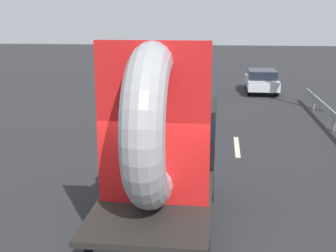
# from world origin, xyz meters

# --- Properties ---
(ground_plane) EXTENTS (120.00, 120.00, 0.00)m
(ground_plane) POSITION_xyz_m (0.00, 0.00, 0.00)
(ground_plane) COLOR #28282B
(flatbed_truck) EXTENTS (2.02, 5.16, 3.83)m
(flatbed_truck) POSITION_xyz_m (0.01, 0.85, 1.77)
(flatbed_truck) COLOR black
(flatbed_truck) RESTS_ON ground_plane
(distant_sedan) EXTENTS (1.67, 3.90, 1.27)m
(distant_sedan) POSITION_xyz_m (3.36, 17.94, 0.68)
(distant_sedan) COLOR black
(distant_sedan) RESTS_ON ground_plane
(lane_dash_left_far) EXTENTS (0.16, 2.55, 0.01)m
(lane_dash_left_far) POSITION_xyz_m (-1.67, 6.19, 0.00)
(lane_dash_left_far) COLOR beige
(lane_dash_left_far) RESTS_ON ground_plane
(lane_dash_right_far) EXTENTS (0.16, 2.40, 0.01)m
(lane_dash_right_far) POSITION_xyz_m (1.68, 6.75, 0.00)
(lane_dash_right_far) COLOR beige
(lane_dash_right_far) RESTS_ON ground_plane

